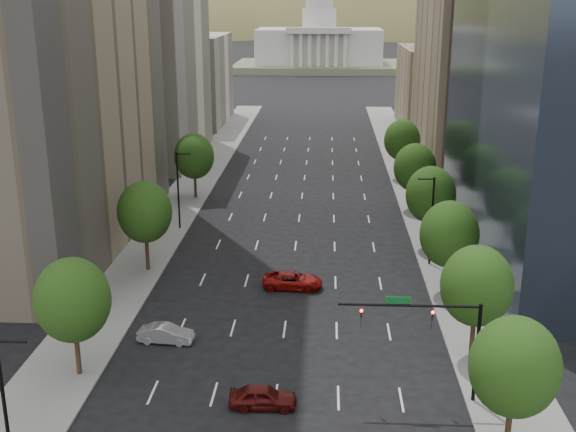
% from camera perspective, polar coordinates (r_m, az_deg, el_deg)
% --- Properties ---
extents(sidewalk_left, '(6.00, 200.00, 0.15)m').
position_cam_1_polar(sidewalk_left, '(78.37, -10.79, -2.10)').
color(sidewalk_left, slate).
rests_on(sidewalk_left, ground).
extents(sidewalk_right, '(6.00, 200.00, 0.15)m').
position_cam_1_polar(sidewalk_right, '(77.14, 12.20, -2.50)').
color(sidewalk_right, slate).
rests_on(sidewalk_right, ground).
extents(midrise_cream_left, '(14.00, 30.00, 35.00)m').
position_cam_1_polar(midrise_cream_left, '(118.41, -10.90, 12.99)').
color(midrise_cream_left, beige).
rests_on(midrise_cream_left, ground).
extents(filler_left, '(14.00, 26.00, 18.00)m').
position_cam_1_polar(filler_left, '(151.30, -7.75, 10.75)').
color(filler_left, beige).
rests_on(filler_left, ground).
extents(parking_tan_right, '(14.00, 30.00, 30.00)m').
position_cam_1_polar(parking_tan_right, '(114.37, 14.43, 11.37)').
color(parking_tan_right, '#8C7759').
rests_on(parking_tan_right, ground).
extents(filler_right, '(14.00, 26.00, 16.00)m').
position_cam_1_polar(filler_right, '(147.45, 11.81, 9.99)').
color(filler_right, '#8C7759').
rests_on(filler_right, ground).
extents(tree_right_0, '(5.20, 5.20, 8.39)m').
position_cam_1_polar(tree_right_0, '(43.31, 17.68, -11.44)').
color(tree_right_0, '#382316').
rests_on(tree_right_0, ground).
extents(tree_right_1, '(5.20, 5.20, 8.75)m').
position_cam_1_polar(tree_right_1, '(52.83, 14.86, -5.43)').
color(tree_right_1, '#382316').
rests_on(tree_right_1, ground).
extents(tree_right_2, '(5.20, 5.20, 8.61)m').
position_cam_1_polar(tree_right_2, '(63.93, 12.78, -1.43)').
color(tree_right_2, '#382316').
rests_on(tree_right_2, ground).
extents(tree_right_3, '(5.20, 5.20, 8.89)m').
position_cam_1_polar(tree_right_3, '(75.19, 11.35, 1.69)').
color(tree_right_3, '#382316').
rests_on(tree_right_3, ground).
extents(tree_right_4, '(5.20, 5.20, 8.46)m').
position_cam_1_polar(tree_right_4, '(88.75, 10.11, 3.83)').
color(tree_right_4, '#382316').
rests_on(tree_right_4, ground).
extents(tree_right_5, '(5.20, 5.20, 8.75)m').
position_cam_1_polar(tree_right_5, '(104.23, 9.11, 6.02)').
color(tree_right_5, '#382316').
rests_on(tree_right_5, ground).
extents(tree_left_0, '(5.20, 5.20, 8.75)m').
position_cam_1_polar(tree_left_0, '(50.97, -16.86, -6.46)').
color(tree_left_0, '#382316').
rests_on(tree_left_0, ground).
extents(tree_left_1, '(5.20, 5.20, 8.97)m').
position_cam_1_polar(tree_left_1, '(68.84, -11.40, 0.31)').
color(tree_left_1, '#382316').
rests_on(tree_left_1, ground).
extents(tree_left_2, '(5.20, 5.20, 8.68)m').
position_cam_1_polar(tree_left_2, '(93.50, -7.52, 4.76)').
color(tree_left_2, '#382316').
rests_on(tree_left_2, ground).
extents(streetlight_rn, '(1.70, 0.20, 9.00)m').
position_cam_1_polar(streetlight_rn, '(70.65, 11.39, -0.20)').
color(streetlight_rn, black).
rests_on(streetlight_rn, ground).
extents(streetlight_ls, '(1.70, 0.20, 9.00)m').
position_cam_1_polar(streetlight_ls, '(41.34, -21.63, -14.20)').
color(streetlight_ls, black).
rests_on(streetlight_ls, ground).
extents(streetlight_ln, '(1.70, 0.20, 9.00)m').
position_cam_1_polar(streetlight_ln, '(81.19, -8.75, 2.21)').
color(streetlight_ln, black).
rests_on(streetlight_ln, ground).
extents(traffic_signal, '(9.12, 0.40, 7.38)m').
position_cam_1_polar(traffic_signal, '(47.05, 12.04, -8.88)').
color(traffic_signal, black).
rests_on(traffic_signal, ground).
extents(capitol, '(60.00, 40.00, 35.20)m').
position_cam_1_polar(capitol, '(262.03, 2.49, 13.45)').
color(capitol, '#596647').
rests_on(capitol, ground).
extents(foothills, '(720.00, 413.00, 263.00)m').
position_cam_1_polar(foothills, '(615.23, 6.15, 11.18)').
color(foothills, olive).
rests_on(foothills, ground).
extents(car_maroon, '(4.47, 1.90, 1.51)m').
position_cam_1_polar(car_maroon, '(47.54, -2.03, -14.26)').
color(car_maroon, '#460D0B').
rests_on(car_maroon, ground).
extents(car_silver, '(4.36, 1.79, 1.41)m').
position_cam_1_polar(car_silver, '(56.30, -9.75, -9.27)').
color(car_silver, '#9D9DA3').
rests_on(car_silver, ground).
extents(car_red_far, '(5.52, 2.68, 1.51)m').
position_cam_1_polar(car_red_far, '(65.18, 0.37, -5.17)').
color(car_red_far, maroon).
rests_on(car_red_far, ground).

